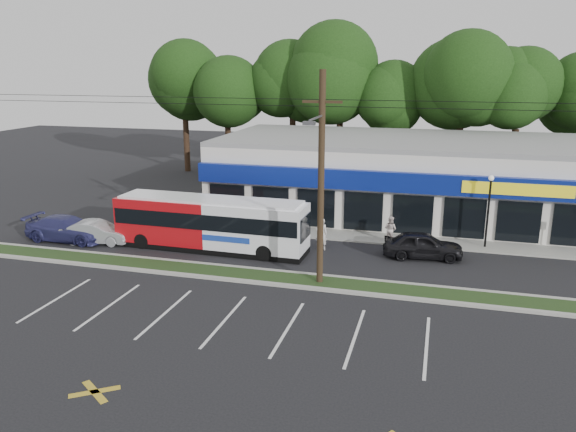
{
  "coord_description": "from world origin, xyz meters",
  "views": [
    {
      "loc": [
        8.25,
        -23.72,
        10.16
      ],
      "look_at": [
        0.32,
        5.0,
        2.14
      ],
      "focal_mm": 35.0,
      "sensor_mm": 36.0,
      "label": 1
    }
  ],
  "objects_px": {
    "metrobus": "(211,222)",
    "car_silver": "(97,232)",
    "utility_pole": "(317,173)",
    "car_blue": "(67,229)",
    "lamp_post": "(489,203)",
    "car_dark": "(423,245)",
    "pedestrian_a": "(321,234)",
    "pedestrian_b": "(390,229)"
  },
  "relations": [
    {
      "from": "pedestrian_a",
      "to": "car_silver",
      "type": "bearing_deg",
      "value": -10.24
    },
    {
      "from": "car_blue",
      "to": "pedestrian_b",
      "type": "bearing_deg",
      "value": -74.81
    },
    {
      "from": "lamp_post",
      "to": "car_blue",
      "type": "bearing_deg",
      "value": -168.05
    },
    {
      "from": "car_silver",
      "to": "utility_pole",
      "type": "bearing_deg",
      "value": -109.15
    },
    {
      "from": "lamp_post",
      "to": "pedestrian_b",
      "type": "xyz_separation_m",
      "value": [
        -5.37,
        -0.3,
        -1.87
      ]
    },
    {
      "from": "car_dark",
      "to": "utility_pole",
      "type": "bearing_deg",
      "value": 131.4
    },
    {
      "from": "car_dark",
      "to": "car_silver",
      "type": "xyz_separation_m",
      "value": [
        -18.62,
        -2.41,
        -0.06
      ]
    },
    {
      "from": "lamp_post",
      "to": "car_silver",
      "type": "relative_size",
      "value": 1.06
    },
    {
      "from": "lamp_post",
      "to": "pedestrian_a",
      "type": "distance_m",
      "value": 9.58
    },
    {
      "from": "car_blue",
      "to": "utility_pole",
      "type": "bearing_deg",
      "value": -99.21
    },
    {
      "from": "pedestrian_b",
      "to": "metrobus",
      "type": "bearing_deg",
      "value": 48.77
    },
    {
      "from": "metrobus",
      "to": "car_blue",
      "type": "xyz_separation_m",
      "value": [
        -8.93,
        -0.78,
        -0.84
      ]
    },
    {
      "from": "utility_pole",
      "to": "metrobus",
      "type": "relative_size",
      "value": 4.49
    },
    {
      "from": "lamp_post",
      "to": "car_blue",
      "type": "xyz_separation_m",
      "value": [
        -24.0,
        -5.08,
        -1.93
      ]
    },
    {
      "from": "lamp_post",
      "to": "car_dark",
      "type": "relative_size",
      "value": 1.0
    },
    {
      "from": "metrobus",
      "to": "car_blue",
      "type": "distance_m",
      "value": 9.01
    },
    {
      "from": "car_blue",
      "to": "pedestrian_a",
      "type": "height_order",
      "value": "pedestrian_a"
    },
    {
      "from": "car_dark",
      "to": "car_silver",
      "type": "distance_m",
      "value": 18.78
    },
    {
      "from": "metrobus",
      "to": "car_dark",
      "type": "distance_m",
      "value": 11.82
    },
    {
      "from": "pedestrian_b",
      "to": "car_silver",
      "type": "bearing_deg",
      "value": 42.3
    },
    {
      "from": "lamp_post",
      "to": "metrobus",
      "type": "height_order",
      "value": "lamp_post"
    },
    {
      "from": "metrobus",
      "to": "pedestrian_b",
      "type": "bearing_deg",
      "value": 23.61
    },
    {
      "from": "lamp_post",
      "to": "pedestrian_b",
      "type": "relative_size",
      "value": 2.67
    },
    {
      "from": "car_silver",
      "to": "car_blue",
      "type": "xyz_separation_m",
      "value": [
        -1.98,
        -0.02,
        0.08
      ]
    },
    {
      "from": "utility_pole",
      "to": "lamp_post",
      "type": "relative_size",
      "value": 11.76
    },
    {
      "from": "car_dark",
      "to": "pedestrian_a",
      "type": "bearing_deg",
      "value": 85.38
    },
    {
      "from": "utility_pole",
      "to": "car_silver",
      "type": "distance_m",
      "value": 14.91
    },
    {
      "from": "car_silver",
      "to": "pedestrian_a",
      "type": "distance_m",
      "value": 13.22
    },
    {
      "from": "metrobus",
      "to": "lamp_post",
      "type": "bearing_deg",
      "value": 17.12
    },
    {
      "from": "utility_pole",
      "to": "metrobus",
      "type": "distance_m",
      "value": 8.66
    },
    {
      "from": "car_dark",
      "to": "pedestrian_a",
      "type": "xyz_separation_m",
      "value": [
        -5.6,
        -0.16,
        0.22
      ]
    },
    {
      "from": "metrobus",
      "to": "car_blue",
      "type": "relative_size",
      "value": 2.19
    },
    {
      "from": "car_silver",
      "to": "car_blue",
      "type": "relative_size",
      "value": 0.79
    },
    {
      "from": "car_silver",
      "to": "car_blue",
      "type": "distance_m",
      "value": 1.98
    },
    {
      "from": "car_dark",
      "to": "car_blue",
      "type": "xyz_separation_m",
      "value": [
        -20.6,
        -2.44,
        0.01
      ]
    },
    {
      "from": "car_dark",
      "to": "pedestrian_a",
      "type": "distance_m",
      "value": 5.61
    },
    {
      "from": "utility_pole",
      "to": "car_silver",
      "type": "xyz_separation_m",
      "value": [
        -13.85,
        2.82,
        -4.75
      ]
    },
    {
      "from": "lamp_post",
      "to": "metrobus",
      "type": "distance_m",
      "value": 15.71
    },
    {
      "from": "metrobus",
      "to": "car_silver",
      "type": "height_order",
      "value": "metrobus"
    },
    {
      "from": "car_silver",
      "to": "pedestrian_a",
      "type": "bearing_deg",
      "value": -87.82
    },
    {
      "from": "car_dark",
      "to": "pedestrian_b",
      "type": "bearing_deg",
      "value": 33.86
    },
    {
      "from": "pedestrian_a",
      "to": "pedestrian_b",
      "type": "distance_m",
      "value": 4.41
    }
  ]
}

